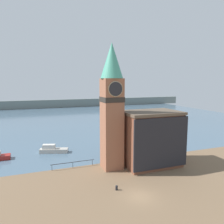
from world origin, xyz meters
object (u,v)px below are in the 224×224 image
boat_near (53,150)px  clock_tower (112,103)px  pier_building (151,138)px  mooring_bollard_near (117,187)px

boat_near → clock_tower: bearing=-36.0°
clock_tower → boat_near: bearing=126.1°
pier_building → boat_near: (-16.92, 14.07, -4.52)m
clock_tower → pier_building: (7.51, -1.17, -6.81)m
pier_building → boat_near: size_ratio=1.67×
boat_near → mooring_bollard_near: boat_near is taller
clock_tower → pier_building: bearing=-8.8°
clock_tower → mooring_bollard_near: 14.42m
clock_tower → pier_building: 10.21m
mooring_bollard_near → pier_building: bearing=35.6°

